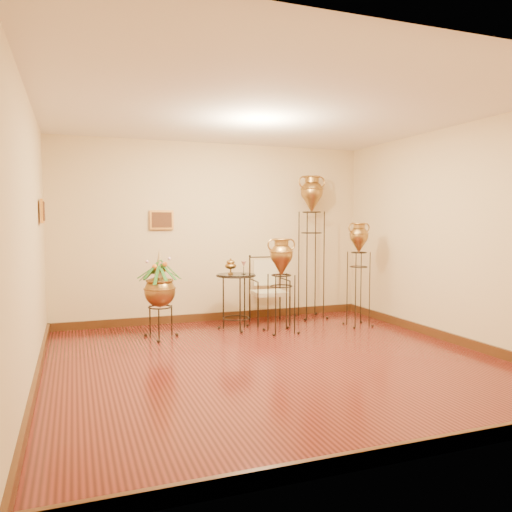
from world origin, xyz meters
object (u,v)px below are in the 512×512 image
object	(u,v)px
amphora_tall	(311,245)
amphora_mid	(358,273)
side_table	(236,301)
planter_urn	(160,288)
armchair	(269,290)

from	to	relation	value
amphora_tall	amphora_mid	bearing A→B (deg)	-64.92
amphora_tall	side_table	world-z (taller)	amphora_tall
planter_urn	armchair	world-z (taller)	planter_urn
amphora_tall	amphora_mid	distance (m)	0.99
amphora_tall	armchair	distance (m)	1.07
amphora_mid	side_table	bearing A→B (deg)	167.99
planter_urn	amphora_mid	bearing A→B (deg)	-4.14
amphora_mid	planter_urn	distance (m)	2.96
armchair	side_table	distance (m)	0.67
amphora_mid	armchair	bearing A→B (deg)	152.57
amphora_tall	side_table	xyz separation A→B (m)	(-1.43, -0.43, -0.77)
amphora_tall	planter_urn	bearing A→B (deg)	-166.68
side_table	amphora_tall	bearing A→B (deg)	16.84
amphora_mid	planter_urn	size ratio (longest dim) A/B	1.28
planter_urn	amphora_tall	bearing A→B (deg)	13.32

